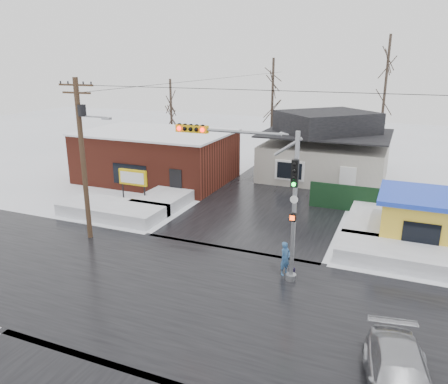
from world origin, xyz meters
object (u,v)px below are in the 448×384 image
at_px(traffic_signal, 261,183).
at_px(marquee_sign, 133,178).
at_px(utility_pole, 83,151).
at_px(car, 400,380).
at_px(kiosk, 421,218).
at_px(pedestrian, 285,259).

relative_size(traffic_signal, marquee_sign, 2.75).
xyz_separation_m(traffic_signal, utility_pole, (-10.36, 0.53, 0.57)).
height_order(traffic_signal, car, traffic_signal).
relative_size(marquee_sign, kiosk, 0.55).
bearing_deg(car, traffic_signal, 127.63).
bearing_deg(pedestrian, utility_pole, 114.59).
height_order(marquee_sign, pedestrian, marquee_sign).
bearing_deg(car, kiosk, 77.96).
xyz_separation_m(marquee_sign, kiosk, (18.50, 0.50, -0.46)).
bearing_deg(traffic_signal, pedestrian, 22.02).
xyz_separation_m(traffic_signal, car, (6.44, -6.02, -3.85)).
xyz_separation_m(kiosk, car, (-0.63, -13.05, -0.77)).
relative_size(utility_pole, marquee_sign, 3.53).
relative_size(pedestrian, car, 0.34).
bearing_deg(marquee_sign, traffic_signal, -29.72).
bearing_deg(utility_pole, kiosk, 20.44).
relative_size(traffic_signal, kiosk, 1.52).
height_order(utility_pole, car, utility_pole).
bearing_deg(pedestrian, car, -115.91).
distance_m(traffic_signal, pedestrian, 3.92).
bearing_deg(marquee_sign, pedestrian, -25.71).
distance_m(traffic_signal, utility_pole, 10.39).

